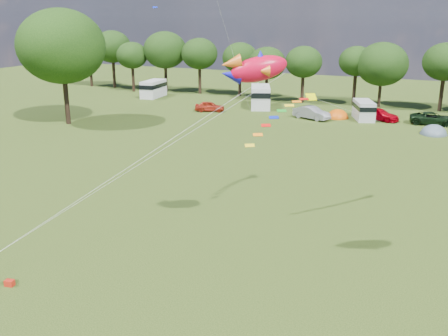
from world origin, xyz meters
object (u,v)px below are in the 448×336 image
at_px(car_b, 312,113).
at_px(campervan_b, 260,96).
at_px(tent_greyblue, 433,134).
at_px(campervan_c, 364,109).
at_px(car_d, 433,119).
at_px(campervan_a, 153,88).
at_px(fish_kite, 253,69).
at_px(big_tree, 61,46).
at_px(car_a, 210,106).
at_px(tent_orange, 337,118).
at_px(car_c, 379,114).

bearing_deg(car_b, campervan_b, 79.67).
bearing_deg(tent_greyblue, car_b, 170.47).
bearing_deg(campervan_b, campervan_c, -121.06).
distance_m(car_d, tent_greyblue, 5.45).
relative_size(campervan_a, fish_kite, 1.65).
bearing_deg(campervan_a, big_tree, 177.60).
height_order(car_a, tent_orange, car_a).
distance_m(campervan_b, tent_orange, 11.93).
height_order(car_a, campervan_a, campervan_a).
bearing_deg(car_a, car_b, -107.49).
distance_m(big_tree, car_c, 38.64).
xyz_separation_m(car_b, car_c, (7.70, 2.87, -0.07)).
bearing_deg(car_c, tent_greyblue, -113.37).
height_order(big_tree, tent_greyblue, big_tree).
height_order(car_b, car_d, car_b).
bearing_deg(car_a, campervan_b, -62.68).
xyz_separation_m(campervan_a, tent_greyblue, (41.65, -8.67, -1.39)).
distance_m(big_tree, campervan_c, 36.84).
relative_size(car_c, campervan_c, 0.94).
bearing_deg(car_b, tent_orange, -33.28).
bearing_deg(campervan_a, campervan_b, -101.58).
bearing_deg(car_c, car_a, 114.78).
relative_size(tent_orange, fish_kite, 0.89).
xyz_separation_m(car_a, tent_orange, (16.59, 2.98, -0.65)).
height_order(car_d, tent_orange, car_d).
bearing_deg(campervan_b, car_a, 115.90).
bearing_deg(car_b, car_d, -59.11).
bearing_deg(car_d, big_tree, 109.25).
distance_m(campervan_c, tent_greyblue, 9.92).
relative_size(campervan_c, tent_greyblue, 1.63).
bearing_deg(big_tree, campervan_b, 49.99).
xyz_separation_m(campervan_b, tent_greyblue, (23.08, -7.27, -1.58)).
bearing_deg(campervan_a, car_c, -102.80).
distance_m(car_a, campervan_b, 7.67).
xyz_separation_m(big_tree, tent_greyblue, (39.83, 12.69, -9.00)).
bearing_deg(tent_orange, campervan_c, 7.93).
bearing_deg(car_c, campervan_a, 99.53).
bearing_deg(tent_orange, car_c, 8.12).
xyz_separation_m(car_d, tent_greyblue, (0.46, -5.38, -0.71)).
bearing_deg(campervan_c, campervan_a, 61.72).
height_order(car_a, car_d, car_d).
relative_size(car_a, tent_greyblue, 1.29).
bearing_deg(big_tree, campervan_a, 94.87).
height_order(car_b, campervan_a, campervan_a).
xyz_separation_m(campervan_b, fish_kite, (15.92, -42.31, 8.41)).
height_order(car_b, fish_kite, fish_kite).
height_order(car_c, tent_orange, car_c).
xyz_separation_m(campervan_a, campervan_b, (18.58, -1.40, 0.20)).
height_order(car_c, campervan_b, campervan_b).
height_order(campervan_a, fish_kite, fish_kite).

